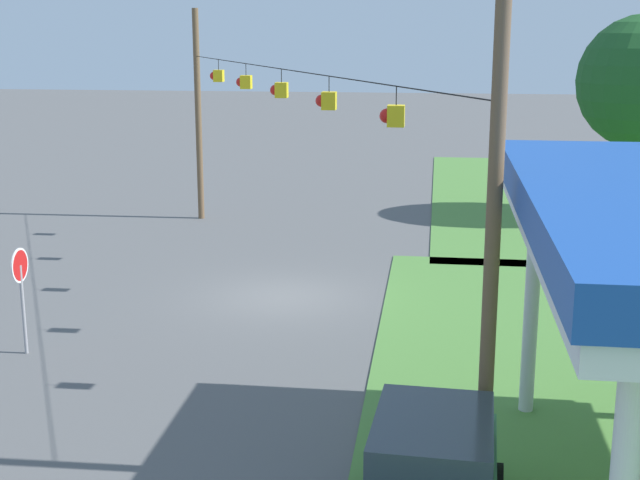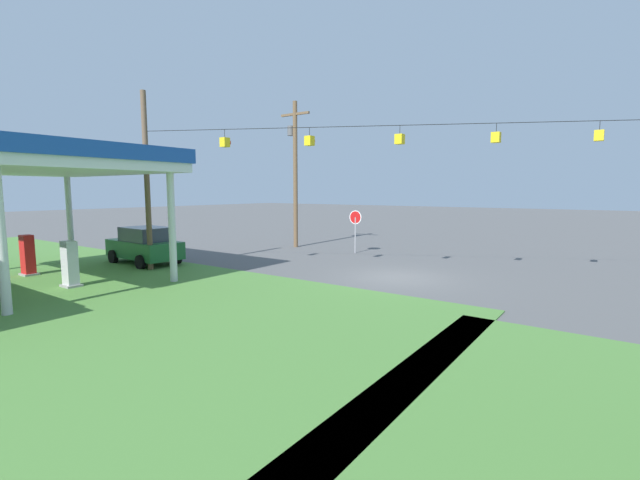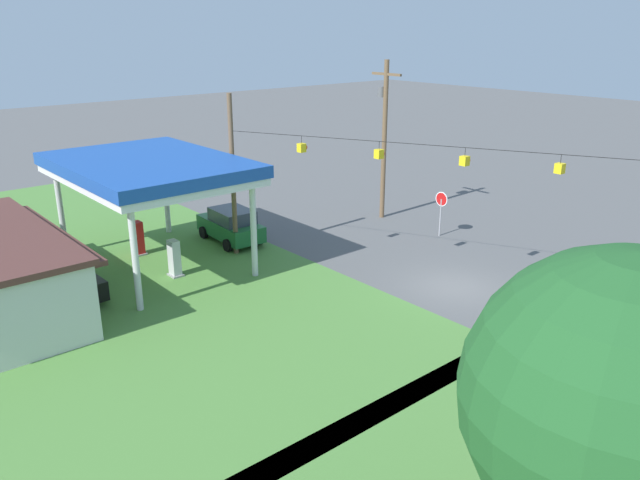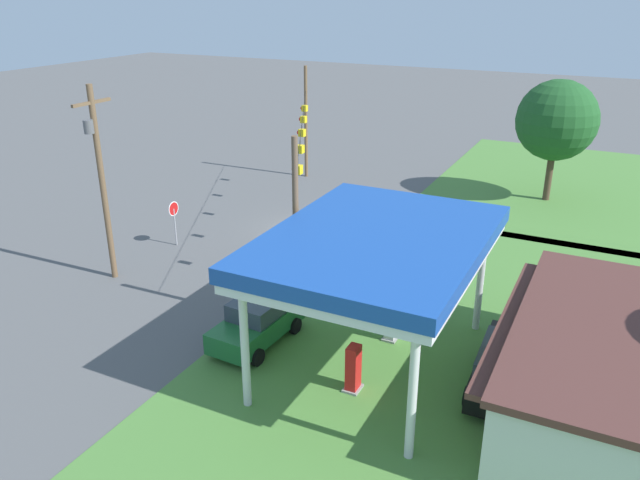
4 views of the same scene
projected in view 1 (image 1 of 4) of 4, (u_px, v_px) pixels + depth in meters
ground_plane at (284, 297)px, 24.84m from camera, size 160.00×160.00×0.00m
stop_sign_roadside at (21, 278)px, 20.14m from camera, size 0.80×0.08×2.50m
signal_span_gantry at (281, 137)px, 23.80m from camera, size 20.20×10.24×8.03m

